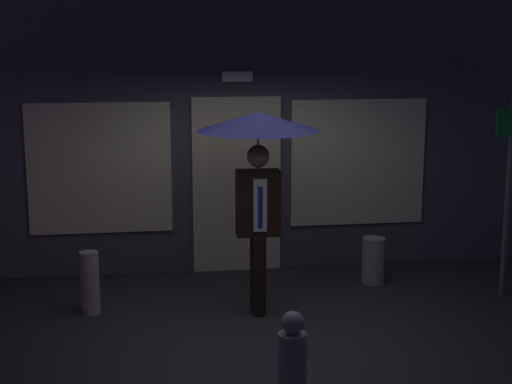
{
  "coord_description": "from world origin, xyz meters",
  "views": [
    {
      "loc": [
        -1.11,
        -7.3,
        2.97
      ],
      "look_at": [
        0.02,
        0.62,
        1.33
      ],
      "focal_mm": 54.72,
      "sensor_mm": 36.0,
      "label": 1
    }
  ],
  "objects": [
    {
      "name": "ground_plane",
      "position": [
        0.0,
        0.0,
        0.0
      ],
      "size": [
        18.0,
        18.0,
        0.0
      ],
      "primitive_type": "plane",
      "color": "#2D2D33"
    },
    {
      "name": "building_facade",
      "position": [
        -0.0,
        2.35,
        2.18
      ],
      "size": [
        9.63,
        0.48,
        4.4
      ],
      "color": "#4C4C56",
      "rests_on": "ground"
    },
    {
      "name": "street_sign_post",
      "position": [
        2.91,
        0.77,
        1.28
      ],
      "size": [
        0.4,
        0.07,
        2.25
      ],
      "color": "#595B60",
      "rests_on": "ground"
    },
    {
      "name": "person_with_umbrella",
      "position": [
        0.04,
        0.62,
        1.76
      ],
      "size": [
        1.28,
        1.28,
        2.17
      ],
      "rotation": [
        0.0,
        0.0,
        -0.02
      ],
      "color": "black",
      "rests_on": "ground"
    },
    {
      "name": "sidewalk_bollard",
      "position": [
        1.56,
        1.41,
        0.28
      ],
      "size": [
        0.28,
        0.28,
        0.56
      ],
      "primitive_type": "cylinder",
      "color": "#9E998E",
      "rests_on": "ground"
    },
    {
      "name": "fire_hydrant",
      "position": [
        0.05,
        -1.34,
        0.33
      ],
      "size": [
        0.24,
        0.24,
        0.72
      ],
      "color": "gray",
      "rests_on": "ground"
    },
    {
      "name": "sidewalk_bollard_2",
      "position": [
        -1.74,
        0.84,
        0.34
      ],
      "size": [
        0.2,
        0.2,
        0.68
      ],
      "primitive_type": "cylinder",
      "color": "#B2A899",
      "rests_on": "ground"
    }
  ]
}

